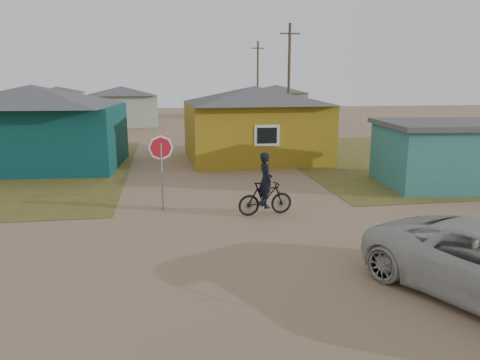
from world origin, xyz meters
name	(u,v)px	position (x,y,z in m)	size (l,w,h in m)	color
ground	(264,257)	(0.00, 0.00, 0.00)	(120.00, 120.00, 0.00)	#8F6E52
grass_ne	(459,156)	(14.00, 13.00, 0.01)	(20.00, 18.00, 0.00)	brown
house_teal	(34,125)	(-8.50, 13.50, 2.05)	(8.93, 7.08, 4.00)	#0A3736
house_yellow	(255,122)	(2.50, 14.00, 2.00)	(7.72, 6.76, 3.90)	olive
shed_turquoise	(459,153)	(9.50, 6.50, 1.31)	(6.71, 4.93, 2.60)	#367771
house_pale_west	(122,105)	(-6.00, 34.00, 1.86)	(7.04, 6.15, 3.60)	#98A58D
house_beige_east	(276,101)	(10.00, 40.00, 1.86)	(6.95, 6.05, 3.60)	tan
house_pale_north	(59,101)	(-14.00, 46.00, 1.75)	(6.28, 5.81, 3.40)	#98A58D
utility_pole_near	(289,81)	(6.50, 22.00, 4.14)	(1.40, 0.20, 8.00)	brown
utility_pole_far	(258,80)	(7.50, 38.00, 4.14)	(1.40, 0.20, 8.00)	brown
stop_sign	(161,155)	(-2.42, 4.73, 1.83)	(0.78, 0.30, 2.49)	gray
cyclist	(265,192)	(0.82, 3.59, 0.74)	(1.84, 0.72, 2.03)	black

